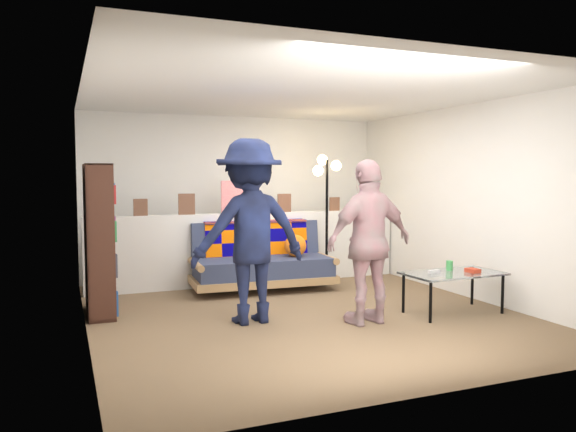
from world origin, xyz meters
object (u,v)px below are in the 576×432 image
Objects in this scene: bookshelf at (99,245)px; person_right at (369,242)px; coffee_table at (454,275)px; futon_sofa at (262,261)px; person_left at (250,231)px; floor_lamp at (326,192)px.

bookshelf is 0.97× the size of person_right.
futon_sofa is at bearing 126.96° from coffee_table.
person_left reaches higher than futon_sofa.
person_left is 1.23m from person_right.
futon_sofa is at bearing 16.38° from bookshelf.
bookshelf is 0.87× the size of person_left.
floor_lamp is 1.07× the size of person_right.
floor_lamp is 2.25m from person_right.
coffee_table is 0.65× the size of person_right.
futon_sofa is 1.14× the size of person_right.
coffee_table is at bearing 163.92° from person_left.
person_left is at bearing -113.82° from futon_sofa.
floor_lamp is (0.98, 0.09, 0.91)m from futon_sofa.
floor_lamp reaches higher than coffee_table.
person_right is (-1.09, -0.03, 0.42)m from coffee_table.
person_right is (1.11, -0.52, -0.10)m from person_left.
futon_sofa is at bearing -175.03° from floor_lamp.
coffee_table is at bearing -21.18° from bookshelf.
coffee_table is 1.17m from person_right.
futon_sofa reaches higher than coffee_table.
floor_lamp is at bearing -110.55° from person_right.
bookshelf is 2.92m from person_right.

